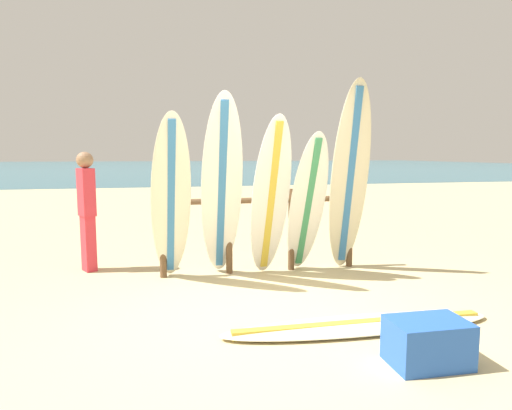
# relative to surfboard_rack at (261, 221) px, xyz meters

# --- Properties ---
(ground_plane) EXTENTS (120.00, 120.00, 0.00)m
(ground_plane) POSITION_rel_surfboard_rack_xyz_m (-0.35, -1.71, -0.72)
(ground_plane) COLOR #CCB784
(ocean_water) EXTENTS (120.00, 80.00, 0.01)m
(ocean_water) POSITION_rel_surfboard_rack_xyz_m (-0.35, 56.29, -0.71)
(ocean_water) COLOR teal
(ocean_water) RESTS_ON ground
(surfboard_rack) EXTENTS (2.78, 0.09, 1.16)m
(surfboard_rack) POSITION_rel_surfboard_rack_xyz_m (0.00, 0.00, 0.00)
(surfboard_rack) COLOR brown
(surfboard_rack) RESTS_ON ground
(surfboard_leaning_far_left) EXTENTS (0.53, 1.02, 2.14)m
(surfboard_leaning_far_left) POSITION_rel_surfboard_rack_xyz_m (-1.23, -0.35, 0.35)
(surfboard_leaning_far_left) COLOR silver
(surfboard_leaning_far_left) RESTS_ON ground
(surfboard_leaning_left) EXTENTS (0.59, 1.22, 2.37)m
(surfboard_leaning_left) POSITION_rel_surfboard_rack_xyz_m (-0.60, -0.37, 0.47)
(surfboard_leaning_left) COLOR white
(surfboard_leaning_left) RESTS_ON ground
(surfboard_leaning_center_left) EXTENTS (0.60, 0.74, 2.15)m
(surfboard_leaning_center_left) POSITION_rel_surfboard_rack_xyz_m (0.06, -0.31, 0.36)
(surfboard_leaning_center_left) COLOR white
(surfboard_leaning_center_left) RESTS_ON ground
(surfboard_leaning_center) EXTENTS (0.53, 0.82, 1.94)m
(surfboard_leaning_center) POSITION_rel_surfboard_rack_xyz_m (0.58, -0.27, 0.25)
(surfboard_leaning_center) COLOR white
(surfboard_leaning_center) RESTS_ON ground
(surfboard_leaning_center_right) EXTENTS (0.57, 0.67, 2.63)m
(surfboard_leaning_center_right) POSITION_rel_surfboard_rack_xyz_m (1.20, -0.25, 0.60)
(surfboard_leaning_center_right) COLOR beige
(surfboard_leaning_center_right) RESTS_ON ground
(surfboard_lying_on_sand) EXTENTS (2.69, 0.57, 0.08)m
(surfboard_lying_on_sand) POSITION_rel_surfboard_rack_xyz_m (0.45, -2.18, -0.68)
(surfboard_lying_on_sand) COLOR beige
(surfboard_lying_on_sand) RESTS_ON ground
(beachgoer_standing) EXTENTS (0.28, 0.32, 1.68)m
(beachgoer_standing) POSITION_rel_surfboard_rack_xyz_m (-2.36, 0.57, 0.20)
(beachgoer_standing) COLOR #D8333F
(beachgoer_standing) RESTS_ON ground
(small_boat_offshore) EXTENTS (1.14, 2.69, 0.71)m
(small_boat_offshore) POSITION_rel_surfboard_rack_xyz_m (-0.61, 30.06, -0.46)
(small_boat_offshore) COLOR #B22D28
(small_boat_offshore) RESTS_ON ocean_water
(cooler_box) EXTENTS (0.61, 0.42, 0.36)m
(cooler_box) POSITION_rel_surfboard_rack_xyz_m (0.64, -2.96, -0.54)
(cooler_box) COLOR blue
(cooler_box) RESTS_ON ground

